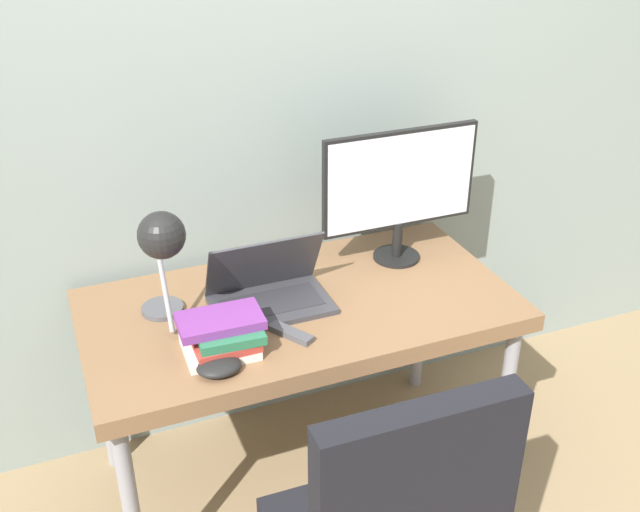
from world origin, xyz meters
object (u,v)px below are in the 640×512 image
(monitor, at_px, (400,186))
(desk_lamp, at_px, (162,244))
(book_stack, at_px, (223,334))
(laptop, at_px, (269,291))
(game_controller, at_px, (219,366))

(monitor, xyz_separation_m, desk_lamp, (-0.86, -0.18, 0.02))
(monitor, height_order, desk_lamp, monitor)
(monitor, relative_size, book_stack, 2.27)
(laptop, xyz_separation_m, book_stack, (-0.20, -0.19, 0.01))
(laptop, xyz_separation_m, monitor, (0.53, 0.13, 0.24))
(laptop, distance_m, monitor, 0.59)
(desk_lamp, relative_size, game_controller, 3.19)
(laptop, relative_size, book_stack, 1.50)
(laptop, height_order, desk_lamp, desk_lamp)
(desk_lamp, relative_size, book_stack, 1.64)
(laptop, xyz_separation_m, game_controller, (-0.25, -0.29, -0.03))
(desk_lamp, bearing_deg, monitor, 11.63)
(desk_lamp, xyz_separation_m, game_controller, (0.09, -0.24, -0.29))
(book_stack, bearing_deg, laptop, 42.93)
(laptop, height_order, game_controller, laptop)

